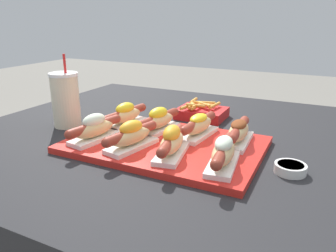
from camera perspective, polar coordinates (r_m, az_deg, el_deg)
name	(u,v)px	position (r m, az deg, el deg)	size (l,w,h in m)	color
patio_table	(170,230)	(1.21, 0.34, -17.58)	(1.27, 1.15, 0.73)	#232326
serving_tray	(165,145)	(0.92, -0.55, -3.26)	(0.53, 0.35, 0.02)	red
hot_dog_0	(95,128)	(0.94, -12.65, -0.39)	(0.09, 0.20, 0.08)	white
hot_dog_1	(131,136)	(0.86, -6.40, -1.67)	(0.09, 0.19, 0.08)	white
hot_dog_2	(172,142)	(0.81, 0.65, -2.82)	(0.09, 0.20, 0.08)	white
hot_dog_3	(223,153)	(0.77, 9.60, -4.59)	(0.08, 0.20, 0.07)	white
hot_dog_4	(125,115)	(1.05, -7.44, 1.89)	(0.08, 0.20, 0.07)	white
hot_dog_5	(158,120)	(0.99, -1.69, 0.98)	(0.08, 0.20, 0.07)	white
hot_dog_6	(198,125)	(0.95, 5.33, 0.11)	(0.08, 0.20, 0.07)	white
hot_dog_7	(238,132)	(0.91, 12.15, -1.01)	(0.07, 0.20, 0.06)	white
sauce_bowl	(290,168)	(0.82, 20.53, -6.87)	(0.07, 0.07, 0.02)	silver
drink_cup	(66,100)	(1.13, -17.40, 4.39)	(0.09, 0.09, 0.24)	beige
fries_basket	(201,112)	(1.19, 5.85, 2.39)	(0.17, 0.14, 0.06)	red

